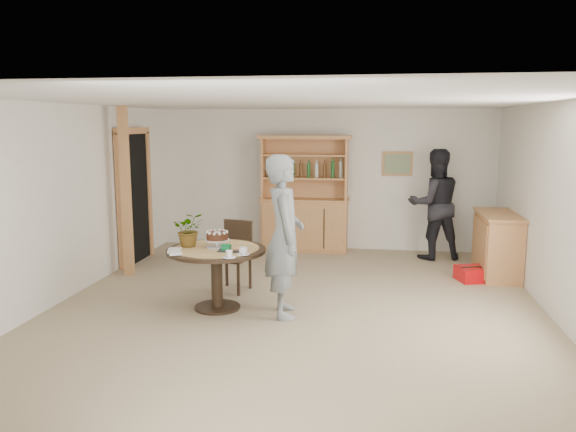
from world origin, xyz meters
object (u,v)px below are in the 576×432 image
(teen_boy, at_px, (284,236))
(red_suitcase, at_px, (479,274))
(hutch, at_px, (305,212))
(sideboard, at_px, (497,244))
(adult_person, at_px, (435,204))
(dining_chair, at_px, (235,251))
(dining_table, at_px, (217,260))

(teen_boy, xyz_separation_m, red_suitcase, (2.54, 1.88, -0.85))
(teen_boy, distance_m, red_suitcase, 3.28)
(hutch, xyz_separation_m, red_suitcase, (2.73, -1.57, -0.59))
(sideboard, relative_size, red_suitcase, 1.82)
(sideboard, height_order, red_suitcase, sideboard)
(adult_person, relative_size, red_suitcase, 2.66)
(sideboard, height_order, adult_person, adult_person)
(sideboard, distance_m, dining_chair, 3.90)
(hutch, distance_m, red_suitcase, 3.21)
(teen_boy, xyz_separation_m, adult_person, (2.02, 3.17, -0.03))
(sideboard, relative_size, teen_boy, 0.66)
(dining_table, relative_size, adult_person, 0.65)
(hutch, distance_m, sideboard, 3.29)
(dining_chair, bearing_deg, adult_person, 50.92)
(sideboard, relative_size, adult_person, 0.69)
(teen_boy, bearing_deg, hutch, -9.87)
(dining_chair, bearing_deg, teen_boy, -35.33)
(hutch, relative_size, dining_table, 1.70)
(teen_boy, bearing_deg, adult_person, -45.53)
(hutch, relative_size, teen_boy, 1.07)
(hutch, height_order, dining_table, hutch)
(dining_chair, relative_size, red_suitcase, 1.37)
(hutch, xyz_separation_m, teen_boy, (0.19, -3.45, 0.26))
(sideboard, height_order, dining_chair, dining_chair)
(teen_boy, bearing_deg, dining_table, 70.28)
(adult_person, height_order, red_suitcase, adult_person)
(dining_chair, bearing_deg, dining_table, -78.45)
(hutch, distance_m, dining_chair, 2.61)
(teen_boy, bearing_deg, dining_chair, 28.90)
(dining_table, relative_size, red_suitcase, 1.74)
(dining_table, height_order, red_suitcase, dining_table)
(dining_table, distance_m, adult_person, 4.22)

